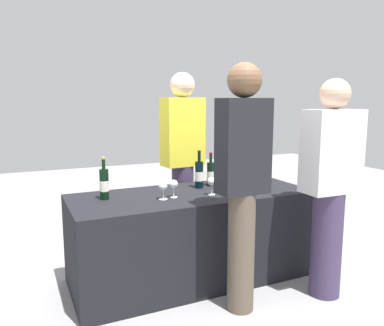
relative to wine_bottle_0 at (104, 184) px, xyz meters
name	(u,v)px	position (x,y,z in m)	size (l,w,h in m)	color
ground_plane	(192,277)	(0.70, -0.09, -0.86)	(12.00, 12.00, 0.00)	gray
tasting_table	(192,236)	(0.70, -0.09, -0.49)	(1.97, 0.80, 0.74)	black
wine_bottle_0	(104,184)	(0.00, 0.00, 0.00)	(0.07, 0.07, 0.33)	black
wine_bottle_1	(199,174)	(0.83, 0.05, 0.00)	(0.07, 0.07, 0.33)	black
wine_bottle_2	(211,174)	(0.97, 0.09, -0.01)	(0.07, 0.07, 0.30)	black
wine_bottle_3	(241,172)	(1.25, 0.04, -0.01)	(0.08, 0.08, 0.32)	black
wine_bottle_4	(258,170)	(1.45, 0.04, -0.01)	(0.08, 0.08, 0.30)	black
wine_glass_0	(163,187)	(0.41, -0.19, -0.02)	(0.07, 0.07, 0.14)	silver
wine_glass_1	(174,185)	(0.50, -0.17, -0.02)	(0.07, 0.07, 0.14)	silver
wine_glass_2	(212,182)	(0.81, -0.22, -0.02)	(0.07, 0.07, 0.15)	silver
wine_glass_3	(230,181)	(0.96, -0.26, -0.02)	(0.07, 0.07, 0.15)	silver
wine_glass_4	(248,179)	(1.17, -0.21, -0.03)	(0.07, 0.07, 0.14)	silver
wine_glass_5	(262,179)	(1.30, -0.22, -0.03)	(0.07, 0.07, 0.13)	silver
server_pouring	(183,155)	(0.87, 0.49, 0.11)	(0.41, 0.25, 1.75)	#3F3351
guest_0	(243,176)	(0.80, -0.70, 0.12)	(0.35, 0.23, 1.74)	brown
guest_1	(330,182)	(1.51, -0.79, 0.03)	(0.43, 0.24, 1.65)	#3F3351
menu_board	(198,201)	(1.27, 0.98, -0.50)	(0.44, 0.03, 0.71)	white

